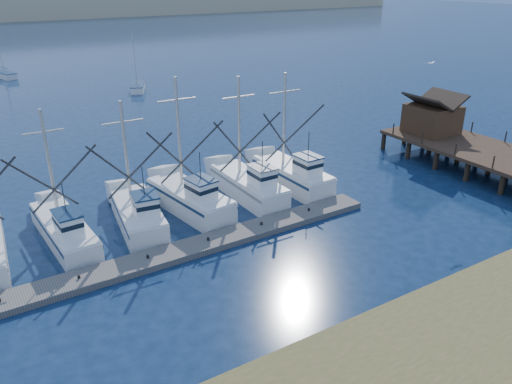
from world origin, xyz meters
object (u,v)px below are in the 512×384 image
sailboat_far (5,75)px  floating_dock (164,256)px  timber_pier (463,136)px  sailboat_near (138,87)px

sailboat_far → floating_dock: bearing=-104.9°
timber_pier → floating_dock: bearing=-176.6°
sailboat_near → floating_dock: bearing=-84.0°
timber_pier → sailboat_far: 71.58m
floating_dock → sailboat_near: (14.28, 46.05, 0.30)m
floating_dock → sailboat_near: bearing=71.9°
sailboat_near → sailboat_far: same height
sailboat_near → sailboat_far: size_ratio=1.00×
floating_dock → timber_pier: (29.00, 1.71, 2.37)m
floating_dock → sailboat_far: 66.60m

